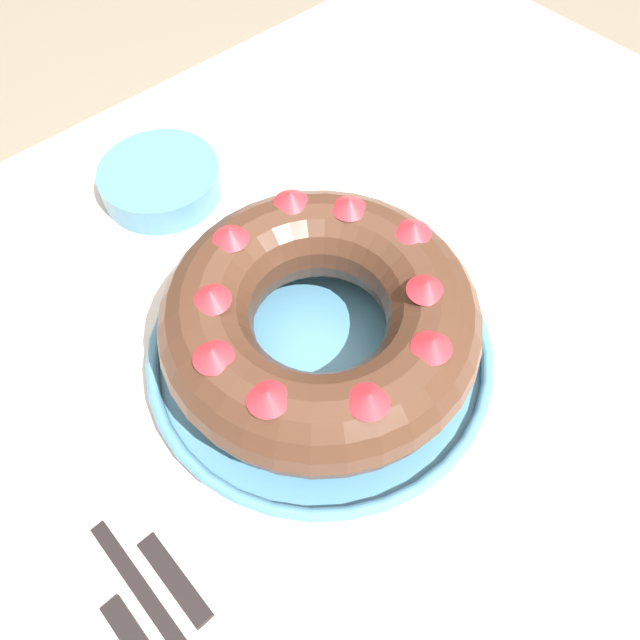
{
  "coord_description": "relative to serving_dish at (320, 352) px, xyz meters",
  "views": [
    {
      "loc": [
        -0.24,
        -0.2,
        1.3
      ],
      "look_at": [
        -0.03,
        0.03,
        0.84
      ],
      "focal_mm": 35.0,
      "sensor_mm": 36.0,
      "label": 1
    }
  ],
  "objects": [
    {
      "name": "ground_plane",
      "position": [
        0.03,
        -0.03,
        -0.78
      ],
      "size": [
        8.0,
        8.0,
        0.0
      ],
      "primitive_type": "plane",
      "color": "gray"
    },
    {
      "name": "dining_table",
      "position": [
        0.03,
        -0.03,
        -0.11
      ],
      "size": [
        1.29,
        1.0,
        0.77
      ],
      "color": "beige",
      "rests_on": "ground_plane"
    },
    {
      "name": "serving_dish",
      "position": [
        0.0,
        0.0,
        0.0
      ],
      "size": [
        0.33,
        0.33,
        0.03
      ],
      "color": "#518EB2",
      "rests_on": "dining_table"
    },
    {
      "name": "bundt_cake",
      "position": [
        0.0,
        0.0,
        0.06
      ],
      "size": [
        0.29,
        0.29,
        0.09
      ],
      "color": "#4C2D1E",
      "rests_on": "serving_dish"
    },
    {
      "name": "fork",
      "position": [
        -0.25,
        -0.03,
        -0.01
      ],
      "size": [
        0.02,
        0.21,
        0.01
      ],
      "rotation": [
        0.0,
        0.0,
        0.04
      ],
      "color": "black",
      "rests_on": "dining_table"
    },
    {
      "name": "serving_knife",
      "position": [
        -0.27,
        -0.06,
        -0.01
      ],
      "size": [
        0.02,
        0.23,
        0.01
      ],
      "rotation": [
        0.0,
        0.0,
        -0.02
      ],
      "color": "black",
      "rests_on": "dining_table"
    },
    {
      "name": "cake_knife",
      "position": [
        -0.22,
        -0.04,
        -0.01
      ],
      "size": [
        0.02,
        0.18,
        0.01
      ],
      "rotation": [
        0.0,
        0.0,
        0.1
      ],
      "color": "black",
      "rests_on": "dining_table"
    },
    {
      "name": "side_bowl",
      "position": [
        0.02,
        0.29,
        0.0
      ],
      "size": [
        0.14,
        0.14,
        0.04
      ],
      "primitive_type": "cylinder",
      "color": "#518EB2",
      "rests_on": "dining_table"
    }
  ]
}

